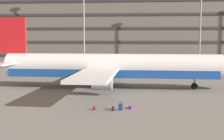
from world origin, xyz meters
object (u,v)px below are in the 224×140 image
object	(u,v)px
suitcase_laid_flat	(121,107)
backpack_orange	(113,108)
airliner	(109,67)
backpack_purple	(95,108)
suitcase_navy	(132,107)

from	to	relation	value
suitcase_laid_flat	backpack_orange	distance (m)	0.77
airliner	backpack_purple	distance (m)	13.35
backpack_orange	suitcase_navy	bearing A→B (deg)	30.12
backpack_orange	airliner	bearing A→B (deg)	97.58
suitcase_navy	backpack_purple	distance (m)	3.82
suitcase_laid_flat	backpack_orange	bearing A→B (deg)	-155.72
suitcase_laid_flat	backpack_purple	size ratio (longest dim) A/B	1.90
airliner	suitcase_laid_flat	bearing A→B (deg)	-79.22
suitcase_laid_flat	backpack_purple	xyz separation A→B (m)	(-2.57, -0.16, -0.17)
backpack_orange	backpack_purple	world-z (taller)	backpack_orange
suitcase_laid_flat	suitcase_navy	size ratio (longest dim) A/B	1.17
airliner	backpack_orange	bearing A→B (deg)	-82.42
airliner	backpack_orange	world-z (taller)	airliner
suitcase_navy	backpack_orange	world-z (taller)	backpack_orange
airliner	backpack_purple	xyz separation A→B (m)	(-0.11, -13.06, -2.80)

